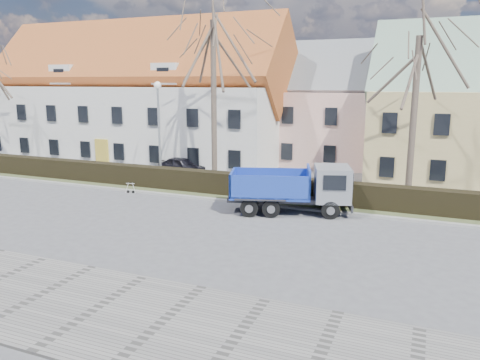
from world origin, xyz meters
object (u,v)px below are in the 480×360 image
at_px(parked_car_a, 182,166).
at_px(streetlight, 159,134).
at_px(cart_frame, 127,187).
at_px(dump_truck, 286,189).

bearing_deg(parked_car_a, streetlight, -161.17).
bearing_deg(cart_frame, streetlight, 76.69).
height_order(dump_truck, parked_car_a, dump_truck).
height_order(dump_truck, streetlight, streetlight).
distance_m(dump_truck, cart_frame, 10.21).
bearing_deg(cart_frame, dump_truck, -2.71).
height_order(streetlight, parked_car_a, streetlight).
height_order(dump_truck, cart_frame, dump_truck).
distance_m(streetlight, cart_frame, 4.15).
relative_size(dump_truck, streetlight, 0.95).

